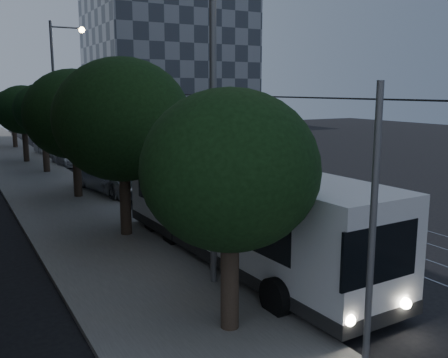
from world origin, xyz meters
TOP-DOWN VIEW (x-y plane):
  - ground at (0.00, 0.00)m, footprint 120.00×120.00m
  - sidewalk at (-7.50, 20.00)m, footprint 5.00×90.00m
  - tram_rails at (2.50, 20.00)m, footprint 4.52×90.00m
  - overhead_wires at (-4.97, 20.00)m, footprint 2.23×90.00m
  - building_distant_right at (18.00, 55.00)m, footprint 22.00×18.00m
  - trolleybus at (-4.10, -2.67)m, footprint 3.19×13.12m
  - pickup_silver at (-4.03, 10.33)m, footprint 4.06×6.93m
  - car_white_a at (-2.77, 15.72)m, footprint 3.29×4.84m
  - car_white_b at (-4.28, 22.49)m, footprint 2.19×4.36m
  - car_white_c at (-4.30, 29.00)m, footprint 2.64×4.67m
  - car_white_d at (-3.76, 30.30)m, footprint 2.83×4.52m
  - tree_0 at (-6.85, -7.06)m, footprint 4.16×4.16m
  - tree_1 at (-6.50, 1.82)m, footprint 5.27×5.27m
  - tree_2 at (-6.50, 9.94)m, footprint 5.22×5.22m
  - tree_3 at (-6.50, 19.27)m, footprint 3.94×3.94m
  - tree_4 at (-7.00, 25.27)m, footprint 4.22×4.22m
  - tree_5 at (-6.50, 36.48)m, footprint 3.95×3.95m
  - streetlamp_near at (-5.39, -4.28)m, footprint 2.36×0.44m
  - streetlamp_far at (-4.78, 21.87)m, footprint 2.57×0.44m

SIDE VIEW (x-z plane):
  - ground at x=0.00m, z-range 0.00..0.00m
  - tram_rails at x=2.50m, z-range 0.00..0.02m
  - sidewalk at x=-7.50m, z-range 0.00..0.15m
  - car_white_b at x=-4.28m, z-range 0.00..1.22m
  - car_white_d at x=-3.76m, z-range 0.00..1.44m
  - car_white_c at x=-4.30m, z-range 0.00..1.46m
  - car_white_a at x=-2.77m, z-range 0.00..1.53m
  - pickup_silver at x=-4.03m, z-range 0.00..1.81m
  - trolleybus at x=-4.10m, z-range -1.02..4.61m
  - overhead_wires at x=-4.97m, z-range 0.47..6.47m
  - tree_0 at x=-6.85m, z-range 1.05..6.95m
  - tree_5 at x=-6.50m, z-range 1.11..6.92m
  - tree_4 at x=-7.00m, z-range 1.15..7.28m
  - tree_3 at x=-6.50m, z-range 1.31..7.55m
  - tree_2 at x=-6.50m, z-range 1.08..7.96m
  - tree_1 at x=-6.50m, z-range 1.14..8.20m
  - streetlamp_near at x=-5.39m, z-range 1.01..10.73m
  - streetlamp_far at x=-4.78m, z-range 1.05..11.75m
  - building_distant_right at x=18.00m, z-range 0.00..24.00m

